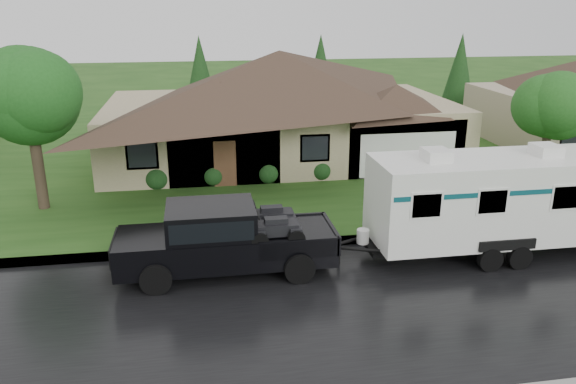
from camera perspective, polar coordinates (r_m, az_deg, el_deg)
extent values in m
plane|color=#224B17|center=(17.62, -0.49, -8.58)|extent=(140.00, 140.00, 0.00)
cube|color=black|center=(15.88, 0.65, -11.81)|extent=(140.00, 8.00, 0.01)
cube|color=gray|center=(19.59, -1.52, -5.41)|extent=(140.00, 0.50, 0.15)
cube|color=#224B17|center=(31.60, -4.73, 3.93)|extent=(140.00, 26.00, 0.15)
cube|color=tan|center=(30.49, -0.87, 6.49)|extent=(18.00, 10.00, 3.00)
pyramid|color=#3B2A20|center=(29.90, -0.91, 14.19)|extent=(19.44, 10.80, 2.60)
cube|color=tan|center=(28.99, 10.69, 5.23)|extent=(5.76, 4.00, 2.70)
cylinder|color=#382B1E|center=(24.51, -23.93, 1.71)|extent=(0.44, 0.44, 2.89)
sphere|color=#266C23|center=(23.87, -24.92, 8.99)|extent=(3.99, 3.99, 3.99)
cylinder|color=#382B1E|center=(28.35, 24.53, 3.10)|extent=(0.38, 0.38, 2.27)
sphere|color=#2A6E24|center=(27.87, 25.22, 8.03)|extent=(3.14, 3.14, 3.14)
sphere|color=#143814|center=(25.93, -13.18, 1.53)|extent=(1.00, 1.00, 1.00)
sphere|color=#143814|center=(25.87, -7.61, 1.82)|extent=(1.00, 1.00, 1.00)
sphere|color=#143814|center=(26.06, -2.06, 2.10)|extent=(1.00, 1.00, 1.00)
sphere|color=#143814|center=(26.48, 3.36, 2.35)|extent=(1.00, 1.00, 1.00)
sphere|color=#143814|center=(27.13, 8.56, 2.57)|extent=(1.00, 1.00, 1.00)
sphere|color=#143814|center=(27.99, 13.49, 2.76)|extent=(1.00, 1.00, 1.00)
cube|color=black|center=(17.67, -6.29, -5.48)|extent=(6.68, 2.23, 0.96)
cube|color=black|center=(17.62, -14.32, -4.98)|extent=(1.78, 2.17, 0.39)
cube|color=black|center=(17.33, -7.86, -2.97)|extent=(2.67, 2.09, 1.00)
cube|color=black|center=(17.31, -7.87, -2.80)|extent=(2.45, 2.14, 0.61)
cube|color=black|center=(17.80, 0.52, -4.40)|extent=(2.45, 2.12, 0.07)
cylinder|color=black|center=(16.90, -13.27, -8.58)|extent=(0.94, 0.36, 0.94)
cylinder|color=black|center=(18.87, -12.90, -5.58)|extent=(0.94, 0.36, 0.94)
cylinder|color=black|center=(17.08, 1.15, -7.74)|extent=(0.94, 0.36, 0.94)
cylinder|color=black|center=(19.03, -0.05, -4.86)|extent=(0.94, 0.36, 0.94)
cube|color=white|center=(19.64, 19.81, -0.54)|extent=(7.80, 2.67, 2.73)
cube|color=black|center=(20.17, 19.34, -4.65)|extent=(8.24, 1.34, 0.16)
cube|color=#0B4751|center=(19.47, 20.00, 1.13)|extent=(7.64, 2.69, 0.16)
cube|color=white|center=(18.32, 14.83, 3.67)|extent=(0.78, 0.89, 0.36)
cube|color=white|center=(20.16, 24.74, 3.90)|extent=(0.78, 0.89, 0.36)
cylinder|color=black|center=(18.91, 19.84, -6.46)|extent=(0.78, 0.27, 0.78)
cylinder|color=black|center=(21.04, 16.46, -3.54)|extent=(0.78, 0.27, 0.78)
cylinder|color=black|center=(19.41, 22.44, -6.14)|extent=(0.78, 0.27, 0.78)
cylinder|color=black|center=(21.48, 18.87, -3.33)|extent=(0.78, 0.27, 0.78)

